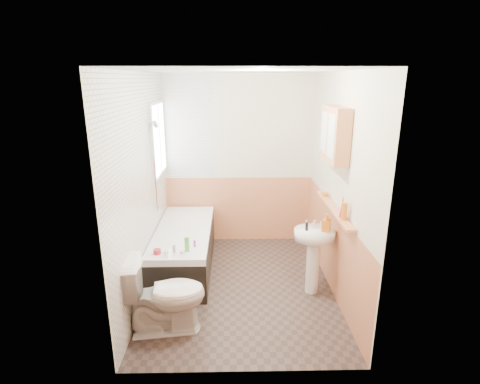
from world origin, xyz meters
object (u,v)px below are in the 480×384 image
at_px(toilet, 165,295).
at_px(medicine_cabinet, 335,134).
at_px(pine_shelf, 334,209).
at_px(sink, 314,248).
at_px(bathtub, 184,247).

xyz_separation_m(toilet, medicine_cabinet, (1.77, 0.76, 1.46)).
height_order(toilet, medicine_cabinet, medicine_cabinet).
distance_m(toilet, medicine_cabinet, 2.42).
height_order(toilet, pine_shelf, pine_shelf).
relative_size(toilet, medicine_cabinet, 1.23).
bearing_deg(medicine_cabinet, sink, -151.25).
height_order(pine_shelf, medicine_cabinet, medicine_cabinet).
xyz_separation_m(bathtub, medicine_cabinet, (1.74, -0.53, 1.56)).
xyz_separation_m(pine_shelf, medicine_cabinet, (-0.03, 0.08, 0.82)).
bearing_deg(pine_shelf, toilet, -159.28).
xyz_separation_m(bathtub, toilet, (-0.03, -1.29, 0.10)).
distance_m(bathtub, sink, 1.71).
bearing_deg(pine_shelf, bathtub, 160.99).
height_order(bathtub, sink, sink).
xyz_separation_m(toilet, sink, (1.60, 0.67, 0.17)).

